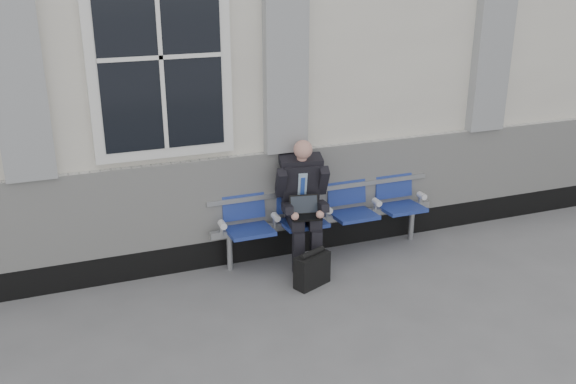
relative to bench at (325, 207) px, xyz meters
name	(u,v)px	position (x,y,z in m)	size (l,w,h in m)	color
ground	(168,354)	(-2.02, -1.32, -0.55)	(70.00, 70.00, 0.00)	slate
station_building	(99,37)	(-2.03, 2.15, 1.67)	(14.40, 4.40, 4.49)	silver
bench	(325,207)	(0.00, 0.00, 0.00)	(2.60, 0.47, 0.91)	#9EA0A3
businessman	(302,198)	(-0.32, -0.13, 0.20)	(0.58, 0.77, 1.38)	black
briefcase	(312,269)	(-0.42, -0.65, -0.37)	(0.41, 0.30, 0.39)	black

